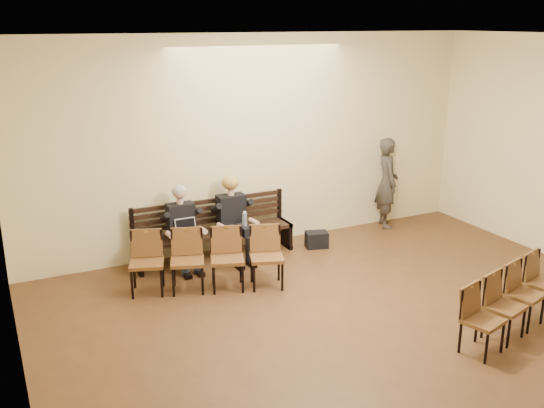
{
  "coord_description": "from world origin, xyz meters",
  "views": [
    {
      "loc": [
        -4.11,
        -3.94,
        3.68
      ],
      "look_at": [
        -0.2,
        4.05,
        0.98
      ],
      "focal_mm": 40.0,
      "sensor_mm": 36.0,
      "label": 1
    }
  ],
  "objects": [
    {
      "name": "bench",
      "position": [
        -0.93,
        4.65,
        0.23
      ],
      "size": [
        2.6,
        0.9,
        0.45
      ],
      "primitive_type": "cube",
      "color": "black",
      "rests_on": "ground"
    },
    {
      "name": "seated_man",
      "position": [
        -1.48,
        4.53,
        0.62
      ],
      "size": [
        0.52,
        0.71,
        1.24
      ],
      "primitive_type": null,
      "color": "black",
      "rests_on": "ground"
    },
    {
      "name": "chair_row_front",
      "position": [
        -1.45,
        3.57,
        0.44
      ],
      "size": [
        2.18,
        1.14,
        0.88
      ],
      "primitive_type": "cube",
      "rotation": [
        0.0,
        0.0,
        -0.33
      ],
      "color": "brown",
      "rests_on": "ground"
    },
    {
      "name": "ground",
      "position": [
        0.0,
        0.0,
        0.0
      ],
      "size": [
        10.0,
        10.0,
        0.0
      ],
      "primitive_type": "plane",
      "color": "brown",
      "rests_on": "ground"
    },
    {
      "name": "laptop",
      "position": [
        -1.46,
        4.33,
        0.57
      ],
      "size": [
        0.33,
        0.26,
        0.23
      ],
      "primitive_type": "cube",
      "rotation": [
        0.0,
        0.0,
        0.02
      ],
      "color": "silver",
      "rests_on": "bench"
    },
    {
      "name": "chair_row_back",
      "position": [
        1.51,
        0.79,
        0.4
      ],
      "size": [
        1.99,
        0.96,
        0.8
      ],
      "primitive_type": "cube",
      "rotation": [
        0.0,
        0.0,
        0.28
      ],
      "color": "brown",
      "rests_on": "ground"
    },
    {
      "name": "room_walls",
      "position": [
        0.0,
        0.79,
        2.54
      ],
      "size": [
        8.02,
        10.01,
        3.51
      ],
      "color": "beige",
      "rests_on": "ground"
    },
    {
      "name": "water_bottle",
      "position": [
        -0.54,
        4.32,
        0.57
      ],
      "size": [
        0.09,
        0.09,
        0.25
      ],
      "primitive_type": "cylinder",
      "rotation": [
        0.0,
        0.0,
        0.22
      ],
      "color": "silver",
      "rests_on": "bench"
    },
    {
      "name": "seated_woman",
      "position": [
        -0.65,
        4.53,
        0.63
      ],
      "size": [
        0.54,
        0.75,
        1.27
      ],
      "primitive_type": null,
      "color": "black",
      "rests_on": "ground"
    },
    {
      "name": "passerby",
      "position": [
        2.49,
        4.75,
        0.96
      ],
      "size": [
        0.67,
        0.81,
        1.91
      ],
      "primitive_type": "imported",
      "rotation": [
        0.0,
        0.0,
        1.23
      ],
      "color": "#36312C",
      "rests_on": "ground"
    },
    {
      "name": "bag",
      "position": [
        0.78,
        4.35,
        0.13
      ],
      "size": [
        0.42,
        0.34,
        0.27
      ],
      "primitive_type": "cube",
      "rotation": [
        0.0,
        0.0,
        -0.27
      ],
      "color": "black",
      "rests_on": "ground"
    }
  ]
}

